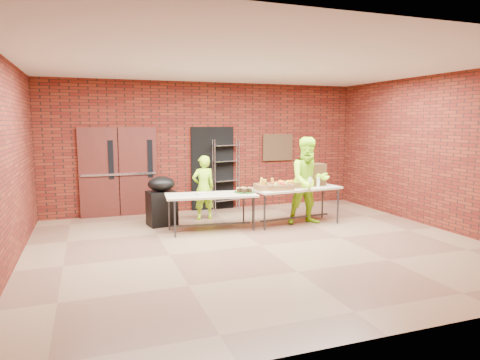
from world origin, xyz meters
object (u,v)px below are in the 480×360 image
object	(u,v)px
table_right	(296,190)
coffee_dispenser	(316,174)
covered_grill	(162,201)
volunteer_woman	(203,188)
table_left	(211,197)
volunteer_man	(309,181)
wire_rack	(226,175)

from	to	relation	value
table_right	coffee_dispenser	size ratio (longest dim) A/B	4.22
coffee_dispenser	covered_grill	world-z (taller)	coffee_dispenser
volunteer_woman	table_left	bearing A→B (deg)	77.65
volunteer_man	covered_grill	bearing A→B (deg)	170.26
coffee_dispenser	volunteer_man	xyz separation A→B (m)	(-0.32, -0.27, -0.10)
wire_rack	table_left	size ratio (longest dim) A/B	0.94
covered_grill	volunteer_woman	bearing A→B (deg)	6.47
coffee_dispenser	covered_grill	size ratio (longest dim) A/B	0.45
volunteer_man	volunteer_woman	bearing A→B (deg)	156.93
wire_rack	coffee_dispenser	distance (m)	2.39
wire_rack	coffee_dispenser	bearing A→B (deg)	-61.58
table_left	volunteer_woman	world-z (taller)	volunteer_woman
table_right	volunteer_woman	world-z (taller)	volunteer_woman
covered_grill	volunteer_man	size ratio (longest dim) A/B	0.56
covered_grill	volunteer_man	world-z (taller)	volunteer_man
volunteer_man	table_right	bearing A→B (deg)	163.89
wire_rack	table_left	world-z (taller)	wire_rack
table_right	coffee_dispenser	distance (m)	0.67
wire_rack	coffee_dispenser	world-z (taller)	wire_rack
volunteer_woman	volunteer_man	bearing A→B (deg)	143.52
wire_rack	volunteer_man	bearing A→B (deg)	-71.54
volunteer_woman	volunteer_man	distance (m)	2.38
covered_grill	wire_rack	bearing A→B (deg)	24.02
wire_rack	table_left	distance (m)	2.17
table_left	volunteer_man	bearing A→B (deg)	2.51
table_right	volunteer_man	distance (m)	0.35
covered_grill	table_right	bearing A→B (deg)	-24.81
table_left	table_right	world-z (taller)	table_right
wire_rack	table_right	distance (m)	2.21
table_left	coffee_dispenser	xyz separation A→B (m)	(2.48, 0.13, 0.36)
table_left	wire_rack	bearing A→B (deg)	70.53
wire_rack	table_right	bearing A→B (deg)	-75.88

